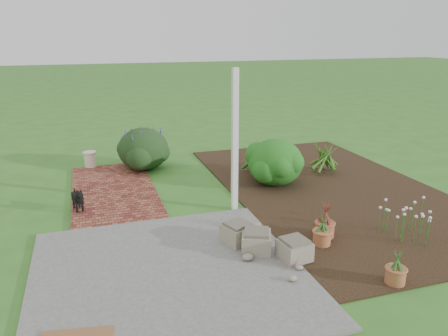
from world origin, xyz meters
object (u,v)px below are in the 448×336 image
object	(u,v)px
black_dog	(78,198)
evergreen_shrub	(275,161)
stone_trough_near	(294,250)
cream_ceramic_urn	(90,159)

from	to	relation	value
black_dog	evergreen_shrub	xyz separation A→B (m)	(3.90, 0.32, 0.23)
stone_trough_near	evergreen_shrub	distance (m)	3.23
stone_trough_near	evergreen_shrub	xyz separation A→B (m)	(1.06, 3.03, 0.34)
stone_trough_near	black_dog	xyz separation A→B (m)	(-2.84, 2.71, 0.11)
stone_trough_near	evergreen_shrub	bearing A→B (deg)	70.73
cream_ceramic_urn	evergreen_shrub	bearing A→B (deg)	-33.07
cream_ceramic_urn	black_dog	bearing A→B (deg)	-95.63
stone_trough_near	black_dog	distance (m)	3.93
evergreen_shrub	cream_ceramic_urn	bearing A→B (deg)	146.93
stone_trough_near	cream_ceramic_urn	distance (m)	5.98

